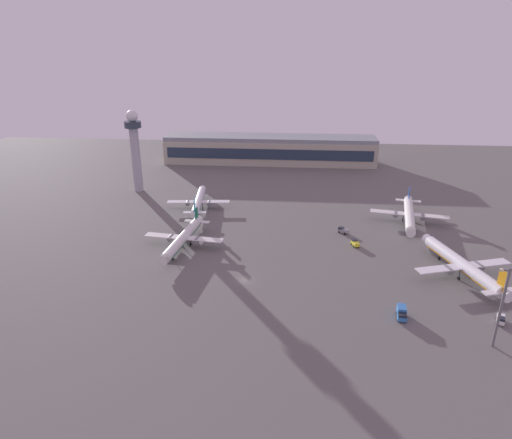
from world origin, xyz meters
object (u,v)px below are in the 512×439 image
airplane_terminal_side (409,214)px  airplane_near_gate (199,201)px  cargo_loader (343,230)px  airplane_taxiway_distant (183,238)px  control_tower (135,145)px  catering_truck (402,313)px  airplane_mid_apron (463,265)px  maintenance_van (355,243)px  baggage_tractor (501,319)px  apron_light_west (502,302)px

airplane_terminal_side → airplane_near_gate: size_ratio=1.12×
cargo_loader → airplane_taxiway_distant: bearing=142.6°
control_tower → catering_truck: (108.81, -104.30, -21.57)m
airplane_mid_apron → airplane_near_gate: bearing=132.9°
airplane_mid_apron → catering_truck: bearing=-150.9°
airplane_taxiway_distant → maintenance_van: airplane_taxiway_distant is taller
catering_truck → airplane_mid_apron: bearing=-126.9°
airplane_mid_apron → airplane_near_gate: 112.35m
airplane_terminal_side → airplane_near_gate: (-90.89, 10.01, -0.46)m
airplane_taxiway_distant → airplane_near_gate: 40.99m
airplane_taxiway_distant → maintenance_van: bearing=-167.4°
catering_truck → baggage_tractor: size_ratio=1.29×
control_tower → airplane_taxiway_distant: size_ratio=1.05×
airplane_near_gate → cargo_loader: size_ratio=8.03×
baggage_tractor → apron_light_west: (-6.05, -10.58, 11.69)m
airplane_mid_apron → airplane_taxiway_distant: size_ratio=1.07×
catering_truck → baggage_tractor: (26.39, -0.36, -0.40)m
maintenance_van → apron_light_west: apron_light_west is taller
airplane_taxiway_distant → catering_truck: (70.83, -40.22, -2.14)m
airplane_taxiway_distant → baggage_tractor: 105.38m
baggage_tractor → cargo_loader: same height
airplane_near_gate → maintenance_van: airplane_near_gate is taller
airplane_taxiway_distant → catering_truck: size_ratio=6.52×
apron_light_west → airplane_taxiway_distant: bearing=150.7°
airplane_mid_apron → airplane_terminal_side: bearing=81.0°
airplane_mid_apron → airplane_terminal_side: size_ratio=1.01×
maintenance_van → cargo_loader: bearing=91.6°
airplane_taxiway_distant → apron_light_west: apron_light_west is taller
control_tower → baggage_tractor: 172.38m
control_tower → airplane_terminal_side: size_ratio=0.99×
airplane_mid_apron → apron_light_west: 37.93m
airplane_mid_apron → baggage_tractor: airplane_mid_apron is taller
control_tower → baggage_tractor: bearing=-37.7°
maintenance_van → airplane_terminal_side: bearing=30.5°
airplane_mid_apron → cargo_loader: size_ratio=9.13×
control_tower → cargo_loader: bearing=-25.1°
airplane_mid_apron → airplane_taxiway_distant: airplane_mid_apron is taller
airplane_taxiway_distant → maintenance_van: 63.83m
airplane_near_gate → catering_truck: size_ratio=6.15×
airplane_near_gate → baggage_tractor: 128.88m
airplane_terminal_side → maintenance_van: bearing=55.7°
airplane_near_gate → apron_light_west: size_ratio=1.63×
control_tower → airplane_near_gate: size_ratio=1.11×
airplane_near_gate → cargo_loader: airplane_near_gate is taller
airplane_terminal_side → control_tower: bearing=-3.8°
airplane_near_gate → cargo_loader: 66.77m
airplane_mid_apron → catering_truck: 35.50m
catering_truck → apron_light_west: (20.35, -10.94, 11.29)m
airplane_mid_apron → catering_truck: (-24.32, -25.74, -2.50)m
airplane_mid_apron → maintenance_van: size_ratio=9.14×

